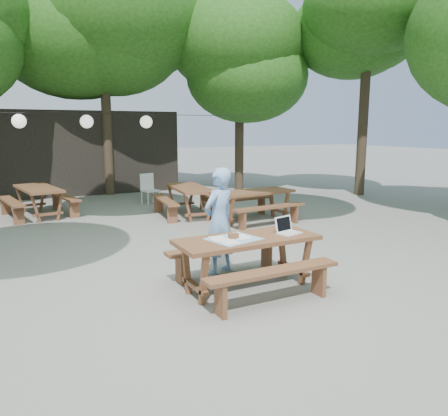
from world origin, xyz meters
name	(u,v)px	position (x,y,z in m)	size (l,w,h in m)	color
ground	(183,278)	(0.00, 0.00, 0.00)	(80.00, 80.00, 0.00)	slate
pavilion	(85,151)	(0.50, 10.50, 1.40)	(6.00, 3.00, 2.80)	black
main_picnic_table	(247,262)	(0.62, -0.85, 0.39)	(2.00, 1.58, 0.75)	brown
picnic_table_ne	(253,206)	(3.04, 2.98, 0.39)	(2.06, 1.72, 0.75)	brown
picnic_table_far_w	(39,201)	(-1.49, 6.06, 0.39)	(1.85, 2.12, 0.75)	brown
picnic_table_far_e	(190,201)	(1.97, 4.35, 0.39)	(1.80, 2.08, 0.75)	brown
woman	(219,221)	(0.60, -0.03, 0.83)	(0.60, 0.40, 1.66)	#7DAAE4
plastic_chair	(150,195)	(1.61, 6.49, 0.26)	(0.51, 0.51, 0.90)	silver
laptop	(287,229)	(1.26, -0.89, 0.81)	(0.38, 0.33, 0.24)	white
tabletop_clutter	(233,238)	(0.40, -0.84, 0.76)	(0.76, 0.68, 0.08)	teal
paper_lanterns	(87,121)	(-0.19, 6.00, 2.40)	(9.00, 0.34, 0.38)	black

